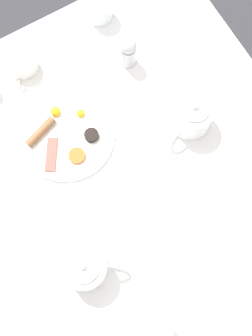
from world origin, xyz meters
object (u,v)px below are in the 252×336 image
(wine_glass_spare, at_px, (99,8))
(pepper_grinder, at_px, (128,51))
(teapot_far, at_px, (85,268))
(knife_by_plate, at_px, (211,215))
(teapot_near, at_px, (192,115))
(spoon_for_tea, at_px, (25,213))
(fork_by_plate, at_px, (145,6))
(breakfast_plate, at_px, (66,134))
(teacup_with_saucer_left, at_px, (23,65))
(teacup_with_saucer_right, at_px, (156,334))

(wine_glass_spare, height_order, pepper_grinder, pepper_grinder)
(teapot_far, distance_m, knife_by_plate, 0.39)
(teapot_near, relative_size, spoon_for_tea, 1.46)
(wine_glass_spare, height_order, knife_by_plate, wine_glass_spare)
(teapot_far, relative_size, fork_by_plate, 1.23)
(breakfast_plate, bearing_deg, teapot_far, -109.83)
(breakfast_plate, relative_size, pepper_grinder, 2.36)
(pepper_grinder, xyz_separation_m, fork_by_plate, (0.15, 0.15, -0.06))
(knife_by_plate, distance_m, spoon_for_tea, 0.54)
(teapot_near, distance_m, fork_by_plate, 0.44)
(teapot_far, xyz_separation_m, knife_by_plate, (0.39, -0.05, -0.05))
(pepper_grinder, distance_m, spoon_for_tea, 0.58)
(teacup_with_saucer_left, xyz_separation_m, teacup_with_saucer_right, (-0.05, -0.90, -0.00))
(wine_glass_spare, bearing_deg, teacup_with_saucer_right, -110.50)
(wine_glass_spare, bearing_deg, teapot_near, -83.11)
(pepper_grinder, height_order, knife_by_plate, pepper_grinder)
(teacup_with_saucer_right, height_order, spoon_for_tea, teacup_with_saucer_right)
(fork_by_plate, bearing_deg, teacup_with_saucer_left, -179.42)
(teacup_with_saucer_left, relative_size, wine_glass_spare, 1.73)
(teapot_near, relative_size, teapot_far, 1.06)
(pepper_grinder, bearing_deg, teacup_with_saucer_left, 154.50)
(fork_by_plate, height_order, spoon_for_tea, same)
(teacup_with_saucer_right, bearing_deg, fork_by_plate, 61.01)
(wine_glass_spare, distance_m, spoon_for_tea, 0.69)
(fork_by_plate, relative_size, spoon_for_tea, 1.12)
(teacup_with_saucer_right, distance_m, knife_by_plate, 0.37)
(teapot_far, bearing_deg, teacup_with_saucer_right, 134.52)
(teacup_with_saucer_left, height_order, spoon_for_tea, teacup_with_saucer_left)
(teapot_near, distance_m, teacup_with_saucer_left, 0.55)
(breakfast_plate, xyz_separation_m, teapot_far, (-0.14, -0.39, 0.05))
(breakfast_plate, distance_m, teacup_with_saucer_right, 0.64)
(knife_by_plate, xyz_separation_m, spoon_for_tea, (-0.47, 0.28, 0.00))
(teacup_with_saucer_left, bearing_deg, pepper_grinder, -25.50)
(teacup_with_saucer_right, xyz_separation_m, pepper_grinder, (0.35, 0.75, 0.04))
(teacup_with_saucer_left, xyz_separation_m, wine_glass_spare, (0.30, 0.05, 0.02))
(teapot_near, xyz_separation_m, knife_by_plate, (-0.10, -0.28, -0.05))
(fork_by_plate, distance_m, knife_by_plate, 0.73)
(pepper_grinder, bearing_deg, teapot_far, -130.31)
(spoon_for_tea, bearing_deg, teacup_with_saucer_left, 63.34)
(teacup_with_saucer_left, bearing_deg, knife_by_plate, -69.69)
(teapot_near, height_order, spoon_for_tea, teapot_near)
(teapot_near, bearing_deg, teacup_with_saucer_left, 114.39)
(teapot_far, xyz_separation_m, pepper_grinder, (0.43, 0.51, 0.01))
(teacup_with_saucer_right, bearing_deg, wine_glass_spare, 69.50)
(teacup_with_saucer_left, height_order, wine_glass_spare, wine_glass_spare)
(breakfast_plate, distance_m, fork_by_plate, 0.52)
(knife_by_plate, bearing_deg, wine_glass_spare, 86.57)
(fork_by_plate, bearing_deg, breakfast_plate, -148.58)
(teapot_far, bearing_deg, spoon_for_tea, -44.28)
(wine_glass_spare, xyz_separation_m, spoon_for_tea, (-0.51, -0.47, -0.04))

